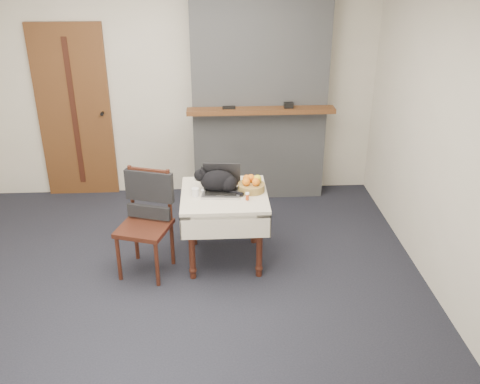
# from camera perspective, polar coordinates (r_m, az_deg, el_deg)

# --- Properties ---
(ground) EXTENTS (4.50, 4.50, 0.00)m
(ground) POSITION_cam_1_polar(r_m,az_deg,el_deg) (4.89, -6.89, -9.58)
(ground) COLOR black
(ground) RESTS_ON ground
(room_shell) EXTENTS (4.52, 4.01, 2.61)m
(room_shell) POSITION_cam_1_polar(r_m,az_deg,el_deg) (4.60, -7.73, 12.26)
(room_shell) COLOR beige
(room_shell) RESTS_ON ground
(door) EXTENTS (0.82, 0.10, 2.00)m
(door) POSITION_cam_1_polar(r_m,az_deg,el_deg) (6.43, -17.23, 8.07)
(door) COLOR brown
(door) RESTS_ON ground
(chimney) EXTENTS (1.62, 0.48, 2.60)m
(chimney) POSITION_cam_1_polar(r_m,az_deg,el_deg) (6.07, 2.08, 11.10)
(chimney) COLOR gray
(chimney) RESTS_ON ground
(side_table) EXTENTS (0.78, 0.78, 0.70)m
(side_table) POSITION_cam_1_polar(r_m,az_deg,el_deg) (4.90, -1.68, -1.33)
(side_table) COLOR #38140F
(side_table) RESTS_ON ground
(laptop) EXTENTS (0.37, 0.32, 0.25)m
(laptop) POSITION_cam_1_polar(r_m,az_deg,el_deg) (4.87, -2.00, 0.74)
(laptop) COLOR #B7B7BC
(laptop) RESTS_ON side_table
(cat) EXTENTS (0.46, 0.27, 0.23)m
(cat) POSITION_cam_1_polar(r_m,az_deg,el_deg) (4.86, -2.31, 1.15)
(cat) COLOR black
(cat) RESTS_ON side_table
(cream_jar) EXTENTS (0.07, 0.07, 0.08)m
(cream_jar) POSITION_cam_1_polar(r_m,az_deg,el_deg) (4.80, -4.79, -0.02)
(cream_jar) COLOR white
(cream_jar) RESTS_ON side_table
(pill_bottle) EXTENTS (0.03, 0.03, 0.07)m
(pill_bottle) POSITION_cam_1_polar(r_m,az_deg,el_deg) (4.71, 0.78, -0.46)
(pill_bottle) COLOR #A63A14
(pill_bottle) RESTS_ON side_table
(fruit_basket) EXTENTS (0.25, 0.25, 0.14)m
(fruit_basket) POSITION_cam_1_polar(r_m,az_deg,el_deg) (4.88, 1.22, 0.76)
(fruit_basket) COLOR #AB8B45
(fruit_basket) RESTS_ON side_table
(desk_clutter) EXTENTS (0.14, 0.02, 0.01)m
(desk_clutter) POSITION_cam_1_polar(r_m,az_deg,el_deg) (4.88, 0.01, 0.08)
(desk_clutter) COLOR black
(desk_clutter) RESTS_ON side_table
(chair) EXTENTS (0.54, 0.54, 0.97)m
(chair) POSITION_cam_1_polar(r_m,az_deg,el_deg) (4.86, -9.87, -1.62)
(chair) COLOR #38140F
(chair) RESTS_ON ground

